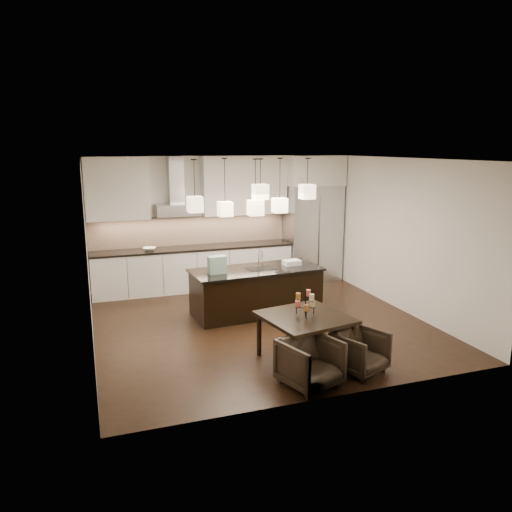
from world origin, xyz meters
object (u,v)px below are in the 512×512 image
object	(u,v)px
armchair_right	(360,352)
island_body	(256,292)
refrigerator	(312,233)
dining_table	(305,338)
armchair_left	(310,363)

from	to	relation	value
armchair_right	island_body	bearing A→B (deg)	77.57
island_body	armchair_right	xyz separation A→B (m)	(0.53, -2.76, -0.11)
refrigerator	island_body	distance (m)	2.80
dining_table	refrigerator	bearing A→B (deg)	53.29
dining_table	armchair_left	xyz separation A→B (m)	(-0.26, -0.73, -0.02)
armchair_left	island_body	bearing A→B (deg)	66.53
refrigerator	armchair_left	world-z (taller)	refrigerator
dining_table	armchair_left	bearing A→B (deg)	-119.74
refrigerator	island_body	size ratio (longest dim) A/B	0.95
island_body	armchair_left	world-z (taller)	island_body
refrigerator	armchair_right	bearing A→B (deg)	-107.47
refrigerator	island_body	bearing A→B (deg)	-136.92
island_body	armchair_left	distance (m)	2.92
refrigerator	armchair_right	xyz separation A→B (m)	(-1.45, -4.61, -0.79)
refrigerator	dining_table	distance (m)	4.56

